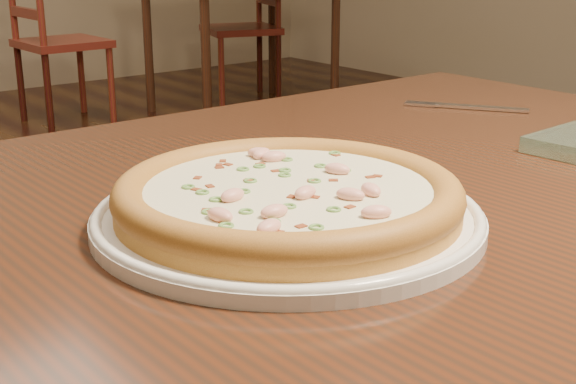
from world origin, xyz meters
TOP-DOWN VIEW (x-y plane):
  - hero_table at (-0.25, -0.21)m, footprint 1.20×0.80m
  - plate at (-0.37, -0.26)m, footprint 0.33×0.33m
  - pizza at (-0.37, -0.26)m, footprint 0.30×0.30m
  - fork at (0.14, -0.05)m, footprint 0.11×0.16m
  - chair_c at (0.95, 3.37)m, footprint 0.43×0.43m
  - chair_d at (2.19, 3.29)m, footprint 0.53×0.53m

SIDE VIEW (x-z plane):
  - chair_c at x=0.95m, z-range -0.04..0.91m
  - chair_d at x=2.19m, z-range -0.04..0.91m
  - hero_table at x=-0.25m, z-range 0.28..1.03m
  - fork at x=0.14m, z-range 0.75..0.75m
  - plate at x=-0.37m, z-range 0.75..0.77m
  - pizza at x=-0.37m, z-range 0.76..0.79m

